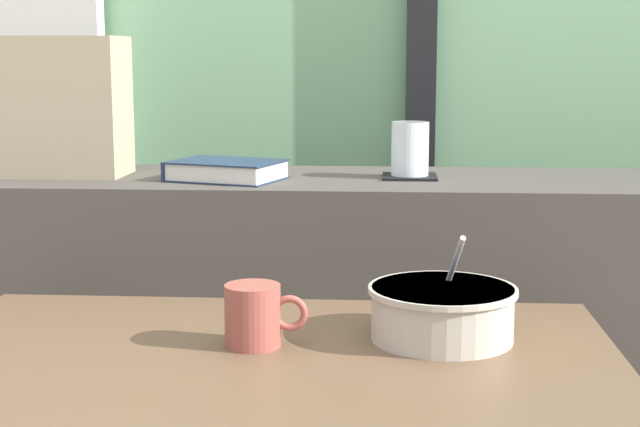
# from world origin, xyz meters

# --- Properties ---
(dark_console_ledge) EXTENTS (2.80, 0.37, 0.85)m
(dark_console_ledge) POSITION_xyz_m (0.00, 0.55, 0.43)
(dark_console_ledge) COLOR #423D38
(dark_console_ledge) RESTS_ON ground
(coaster_square) EXTENTS (0.10, 0.10, 0.00)m
(coaster_square) POSITION_xyz_m (0.15, 0.55, 0.85)
(coaster_square) COLOR black
(coaster_square) RESTS_ON dark_console_ledge
(juice_glass) EXTENTS (0.07, 0.07, 0.10)m
(juice_glass) POSITION_xyz_m (0.15, 0.55, 0.90)
(juice_glass) COLOR white
(juice_glass) RESTS_ON coaster_square
(closed_book) EXTENTS (0.23, 0.19, 0.04)m
(closed_book) POSITION_xyz_m (-0.19, 0.50, 0.87)
(closed_book) COLOR #1E2D47
(closed_book) RESTS_ON dark_console_ledge
(throw_pillow) EXTENTS (0.32, 0.14, 0.26)m
(throw_pillow) POSITION_xyz_m (-0.55, 0.55, 0.98)
(throw_pillow) COLOR tan
(throw_pillow) RESTS_ON dark_console_ledge
(soup_bowl) EXTENTS (0.21, 0.21, 0.15)m
(soup_bowl) POSITION_xyz_m (0.18, 0.07, 0.72)
(soup_bowl) COLOR #BCB7A8
(soup_bowl) RESTS_ON breakfast_table
(ceramic_mug) EXTENTS (0.11, 0.08, 0.08)m
(ceramic_mug) POSITION_xyz_m (-0.07, 0.02, 0.73)
(ceramic_mug) COLOR #9E4C42
(ceramic_mug) RESTS_ON breakfast_table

